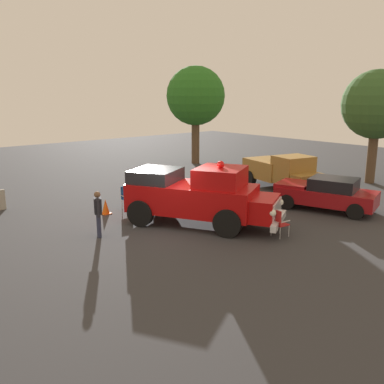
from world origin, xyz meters
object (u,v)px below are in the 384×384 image
parked_pickup (282,171)px  spectator_seated (234,190)px  classic_hot_rod (325,193)px  oak_tree_left (377,105)px  spectator_standing (98,211)px  oak_tree_right (196,96)px  lawn_chair_spare (127,196)px  lawn_chair_near_truck (236,192)px  lawn_chair_by_car (278,221)px  vintage_fire_truck (198,195)px  traffic_cone (106,207)px

parked_pickup → spectator_seated: (-4.34, -0.67, -0.29)m
classic_hot_rod → oak_tree_left: 8.08m
classic_hot_rod → spectator_standing: 9.91m
parked_pickup → oak_tree_right: (2.04, 9.46, 3.83)m
classic_hot_rod → parked_pickup: parked_pickup is taller
oak_tree_left → oak_tree_right: size_ratio=0.91×
lawn_chair_spare → spectator_seated: size_ratio=0.79×
classic_hot_rod → oak_tree_left: size_ratio=0.74×
lawn_chair_spare → spectator_standing: size_ratio=0.61×
parked_pickup → oak_tree_left: 6.61m
lawn_chair_near_truck → classic_hot_rod: bearing=-53.8°
spectator_seated → lawn_chair_near_truck: bearing=5.6°
spectator_seated → oak_tree_left: bearing=-9.9°
parked_pickup → spectator_standing: bearing=-177.0°
spectator_standing → oak_tree_right: bearing=37.1°
parked_pickup → lawn_chair_by_car: 7.98m
vintage_fire_truck → oak_tree_left: size_ratio=0.99×
parked_pickup → lawn_chair_by_car: (-6.37, -4.80, -0.40)m
classic_hot_rod → traffic_cone: (-7.74, 5.70, -0.44)m
vintage_fire_truck → oak_tree_left: oak_tree_left is taller
oak_tree_left → traffic_cone: bearing=164.2°
lawn_chair_near_truck → spectator_standing: (-7.03, 0.05, 0.37)m
lawn_chair_near_truck → spectator_seated: 0.17m
lawn_chair_near_truck → lawn_chair_by_car: (-2.16, -4.14, 0.00)m
classic_hot_rod → spectator_standing: size_ratio=2.81×
lawn_chair_spare → traffic_cone: lawn_chair_spare is taller
lawn_chair_spare → spectator_seated: (4.12, -2.63, 0.11)m
lawn_chair_spare → traffic_cone: (-1.15, -0.11, -0.28)m
oak_tree_left → oak_tree_right: oak_tree_right is taller
lawn_chair_by_car → spectator_standing: 6.44m
parked_pickup → lawn_chair_near_truck: 4.28m
oak_tree_right → lawn_chair_spare: bearing=-144.5°
parked_pickup → lawn_chair_near_truck: parked_pickup is taller
vintage_fire_truck → lawn_chair_near_truck: size_ratio=6.14×
parked_pickup → oak_tree_left: size_ratio=0.80×
vintage_fire_truck → oak_tree_left: 13.16m
vintage_fire_truck → parked_pickup: bearing=13.4°
vintage_fire_truck → parked_pickup: (7.59, 1.81, -0.21)m
vintage_fire_truck → lawn_chair_spare: size_ratio=6.14×
classic_hot_rod → lawn_chair_near_truck: bearing=126.2°
classic_hot_rod → oak_tree_right: size_ratio=0.68×
vintage_fire_truck → oak_tree_right: 15.26m
oak_tree_left → lawn_chair_by_car: bearing=-167.9°
classic_hot_rod → lawn_chair_by_car: 4.59m
spectator_seated → oak_tree_right: (6.38, 10.13, 4.12)m
spectator_standing → oak_tree_right: oak_tree_right is taller
vintage_fire_truck → classic_hot_rod: (5.71, -2.03, -0.45)m
lawn_chair_by_car → lawn_chair_near_truck: bearing=62.5°
vintage_fire_truck → lawn_chair_near_truck: 3.62m
spectator_standing → oak_tree_left: bearing=-6.0°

